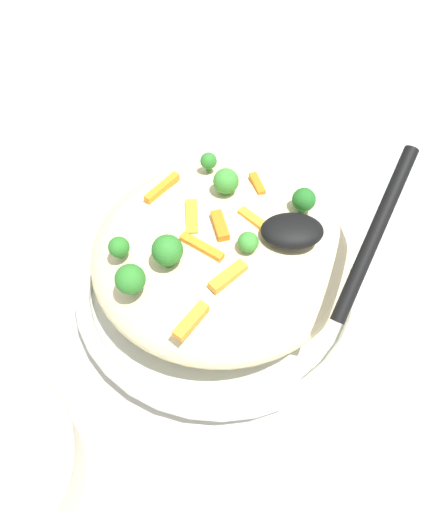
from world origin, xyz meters
TOP-DOWN VIEW (x-y plane):
  - ground_plane at (0.00, 0.00)m, footprint 2.40×2.40m
  - serving_bowl at (0.00, 0.00)m, footprint 0.30×0.30m
  - pasta_mound at (0.00, 0.00)m, footprint 0.25×0.24m
  - carrot_piece_0 at (-0.02, -0.09)m, footprint 0.03×0.03m
  - carrot_piece_1 at (0.03, 0.01)m, footprint 0.03×0.03m
  - carrot_piece_2 at (-0.03, 0.01)m, footprint 0.01×0.04m
  - carrot_piece_3 at (-0.02, -0.02)m, footprint 0.04×0.03m
  - carrot_piece_4 at (-0.06, 0.06)m, footprint 0.03×0.04m
  - carrot_piece_5 at (0.01, -0.05)m, footprint 0.03×0.03m
  - carrot_piece_6 at (0.04, 0.06)m, footprint 0.02×0.03m
  - carrot_piece_7 at (0.00, 0.00)m, footprint 0.02×0.03m
  - broccoli_floret_0 at (0.01, 0.05)m, footprint 0.02×0.02m
  - broccoli_floret_1 at (-0.01, 0.08)m, footprint 0.02×0.02m
  - broccoli_floret_2 at (0.02, -0.02)m, footprint 0.02×0.02m
  - broccoli_floret_3 at (-0.04, -0.04)m, footprint 0.03×0.03m
  - broccoli_floret_4 at (-0.07, -0.06)m, footprint 0.03×0.03m
  - broccoli_floret_5 at (0.08, 0.03)m, footprint 0.02×0.02m
  - broccoli_floret_6 at (-0.09, -0.02)m, footprint 0.02×0.02m
  - serving_spoon at (0.08, -0.02)m, footprint 0.13×0.13m

SIDE VIEW (x-z plane):
  - ground_plane at x=0.00m, z-range 0.00..0.00m
  - serving_bowl at x=0.00m, z-range 0.00..0.04m
  - pasta_mound at x=0.00m, z-range 0.03..0.11m
  - carrot_piece_6 at x=0.04m, z-range 0.10..0.11m
  - carrot_piece_4 at x=-0.06m, z-range 0.10..0.11m
  - carrot_piece_0 at x=-0.02m, z-range 0.10..0.11m
  - carrot_piece_2 at x=-0.03m, z-range 0.10..0.11m
  - carrot_piece_5 at x=0.01m, z-range 0.10..0.11m
  - carrot_piece_1 at x=0.03m, z-range 0.11..0.11m
  - carrot_piece_3 at x=-0.02m, z-range 0.11..0.11m
  - carrot_piece_7 at x=0.00m, z-range 0.11..0.12m
  - broccoli_floret_1 at x=-0.01m, z-range 0.10..0.12m
  - broccoli_floret_6 at x=-0.09m, z-range 0.10..0.12m
  - broccoli_floret_5 at x=0.08m, z-range 0.10..0.13m
  - broccoli_floret_4 at x=-0.07m, z-range 0.10..0.13m
  - broccoli_floret_2 at x=0.02m, z-range 0.11..0.13m
  - broccoli_floret_0 at x=0.01m, z-range 0.11..0.14m
  - broccoli_floret_3 at x=-0.04m, z-range 0.11..0.14m
  - serving_spoon at x=0.08m, z-range 0.08..0.17m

